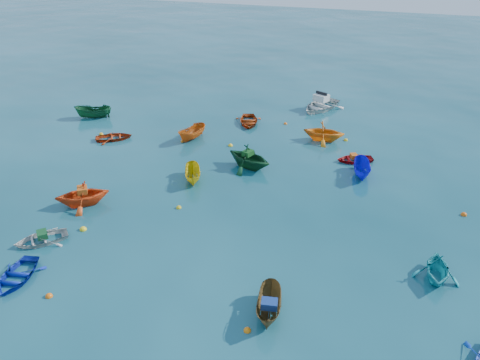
% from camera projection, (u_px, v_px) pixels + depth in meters
% --- Properties ---
extents(ground, '(160.00, 160.00, 0.00)m').
position_uv_depth(ground, '(212.00, 227.00, 25.99)').
color(ground, '#093B45').
rests_on(ground, ground).
extents(dinghy_blue_sw, '(2.56, 3.20, 0.59)m').
position_uv_depth(dinghy_blue_sw, '(17.00, 279.00, 22.17)').
color(dinghy_blue_sw, '#0D28AD').
rests_on(dinghy_blue_sw, ground).
extents(dinghy_white_near, '(3.27, 3.27, 0.56)m').
position_uv_depth(dinghy_white_near, '(42.00, 242.00, 24.79)').
color(dinghy_white_near, beige).
rests_on(dinghy_white_near, ground).
extents(sampan_brown_mid, '(1.53, 2.94, 1.08)m').
position_uv_depth(sampan_brown_mid, '(269.00, 314.00, 20.18)').
color(sampan_brown_mid, brown).
rests_on(sampan_brown_mid, ground).
extents(dinghy_orange_w, '(4.06, 3.97, 1.62)m').
position_uv_depth(dinghy_orange_w, '(84.00, 204.00, 28.10)').
color(dinghy_orange_w, '#ED4B16').
rests_on(dinghy_orange_w, ground).
extents(sampan_yellow_mid, '(2.05, 2.89, 1.05)m').
position_uv_depth(sampan_yellow_mid, '(193.00, 180.00, 30.75)').
color(sampan_yellow_mid, gold).
rests_on(sampan_yellow_mid, ground).
extents(dinghy_cyan_se, '(2.21, 2.56, 1.34)m').
position_uv_depth(dinghy_cyan_se, '(435.00, 278.00, 22.24)').
color(dinghy_cyan_se, teal).
rests_on(dinghy_cyan_se, ground).
extents(dinghy_red_nw, '(3.42, 3.18, 0.58)m').
position_uv_depth(dinghy_red_nw, '(114.00, 139.00, 36.66)').
color(dinghy_red_nw, '#AE320E').
rests_on(dinghy_red_nw, ground).
extents(sampan_orange_n, '(1.85, 3.17, 1.15)m').
position_uv_depth(sampan_orange_n, '(193.00, 139.00, 36.68)').
color(sampan_orange_n, '#C35812').
rests_on(sampan_orange_n, ground).
extents(dinghy_green_n, '(4.16, 3.88, 1.78)m').
position_uv_depth(dinghy_green_n, '(249.00, 167.00, 32.42)').
color(dinghy_green_n, '#0F4220').
rests_on(dinghy_green_n, ground).
extents(dinghy_red_ne, '(3.09, 2.70, 0.53)m').
position_uv_depth(dinghy_red_ne, '(354.00, 161.00, 33.27)').
color(dinghy_red_ne, '#AD0E11').
rests_on(dinghy_red_ne, ground).
extents(sampan_blue_far, '(1.53, 3.03, 1.12)m').
position_uv_depth(sampan_blue_far, '(361.00, 176.00, 31.35)').
color(sampan_blue_far, '#1110D2').
rests_on(sampan_blue_far, ground).
extents(dinghy_red_far, '(3.17, 3.73, 0.66)m').
position_uv_depth(dinghy_red_far, '(249.00, 124.00, 39.58)').
color(dinghy_red_far, '#A5360D').
rests_on(dinghy_red_far, ground).
extents(dinghy_orange_far, '(3.24, 2.82, 1.66)m').
position_uv_depth(dinghy_orange_far, '(323.00, 140.00, 36.49)').
color(dinghy_orange_far, orange).
rests_on(dinghy_orange_far, ground).
extents(sampan_green_far, '(3.32, 2.26, 1.20)m').
position_uv_depth(sampan_green_far, '(94.00, 118.00, 40.76)').
color(sampan_green_far, '#124F29').
rests_on(sampan_green_far, ground).
extents(motorboat_white, '(4.78, 5.39, 1.52)m').
position_uv_depth(motorboat_white, '(320.00, 109.00, 42.73)').
color(motorboat_white, silver).
rests_on(motorboat_white, ground).
extents(tarp_green_a, '(0.83, 0.83, 0.32)m').
position_uv_depth(tarp_green_a, '(42.00, 234.00, 24.62)').
color(tarp_green_a, '#124B23').
rests_on(tarp_green_a, dinghy_white_near).
extents(tarp_blue_a, '(0.77, 0.63, 0.33)m').
position_uv_depth(tarp_blue_a, '(269.00, 304.00, 19.71)').
color(tarp_blue_a, navy).
rests_on(tarp_blue_a, sampan_brown_mid).
extents(tarp_orange_a, '(0.88, 0.92, 0.36)m').
position_uv_depth(tarp_orange_a, '(82.00, 190.00, 27.64)').
color(tarp_orange_a, '#CE5315').
rests_on(tarp_orange_a, dinghy_orange_w).
extents(tarp_green_b, '(0.76, 0.87, 0.35)m').
position_uv_depth(tarp_green_b, '(248.00, 153.00, 31.97)').
color(tarp_green_b, '#134E1A').
rests_on(tarp_green_b, dinghy_green_n).
extents(tarp_orange_b, '(0.63, 0.70, 0.28)m').
position_uv_depth(tarp_orange_b, '(354.00, 156.00, 33.06)').
color(tarp_orange_b, '#C95614').
rests_on(tarp_orange_b, dinghy_red_ne).
extents(buoy_or_a, '(0.33, 0.33, 0.33)m').
position_uv_depth(buoy_or_a, '(49.00, 297.00, 21.12)').
color(buoy_or_a, orange).
rests_on(buoy_or_a, ground).
extents(buoy_ye_a, '(0.39, 0.39, 0.39)m').
position_uv_depth(buoy_ye_a, '(83.00, 230.00, 25.76)').
color(buoy_ye_a, yellow).
rests_on(buoy_ye_a, ground).
extents(buoy_or_b, '(0.32, 0.32, 0.32)m').
position_uv_depth(buoy_or_b, '(247.00, 331.00, 19.33)').
color(buoy_or_b, orange).
rests_on(buoy_or_b, ground).
extents(buoy_ye_b, '(0.33, 0.33, 0.33)m').
position_uv_depth(buoy_ye_b, '(101.00, 134.00, 37.51)').
color(buoy_ye_b, gold).
rests_on(buoy_ye_b, ground).
extents(buoy_or_c, '(0.33, 0.33, 0.33)m').
position_uv_depth(buoy_or_c, '(183.00, 142.00, 36.24)').
color(buoy_or_c, orange).
rests_on(buoy_or_c, ground).
extents(buoy_ye_c, '(0.32, 0.32, 0.32)m').
position_uv_depth(buoy_ye_c, '(179.00, 208.00, 27.74)').
color(buoy_ye_c, gold).
rests_on(buoy_ye_c, ground).
extents(buoy_or_d, '(0.36, 0.36, 0.36)m').
position_uv_depth(buoy_or_d, '(464.00, 215.00, 27.06)').
color(buoy_or_d, '#E3590C').
rests_on(buoy_or_d, ground).
extents(buoy_ye_d, '(0.36, 0.36, 0.36)m').
position_uv_depth(buoy_ye_d, '(230.00, 146.00, 35.57)').
color(buoy_ye_d, yellow).
rests_on(buoy_ye_d, ground).
extents(buoy_or_e, '(0.30, 0.30, 0.30)m').
position_uv_depth(buoy_or_e, '(285.00, 124.00, 39.49)').
color(buoy_or_e, orange).
rests_on(buoy_or_e, ground).
extents(buoy_ye_e, '(0.33, 0.33, 0.33)m').
position_uv_depth(buoy_ye_e, '(346.00, 140.00, 36.46)').
color(buoy_ye_e, yellow).
rests_on(buoy_ye_e, ground).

